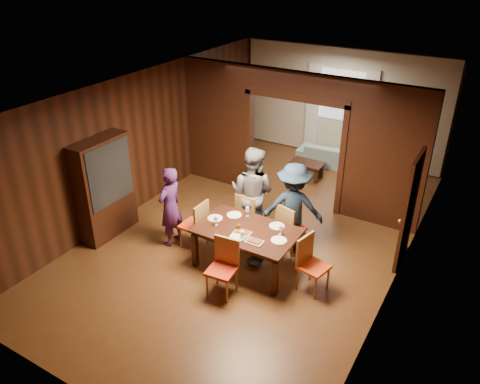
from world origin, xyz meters
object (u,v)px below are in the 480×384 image
Objects in this scene: chair_left at (193,224)px; chair_far_l at (251,215)px; chair_near at (222,269)px; hutch at (105,188)px; sofa at (335,156)px; chair_right at (314,265)px; chair_far_r at (291,227)px; person_navy at (293,207)px; person_grey at (252,193)px; dining_table at (247,248)px; person_purple at (170,207)px; coffee_table at (307,170)px.

chair_far_l is at bearing 138.82° from chair_left.
chair_far_l is at bearing 98.86° from chair_near.
chair_far_l is 0.48× the size of hutch.
chair_right reaches higher than sofa.
chair_left is at bearing 43.30° from chair_far_r.
person_navy is at bearing 72.04° from chair_near.
person_grey is 0.93× the size of hutch.
chair_far_r is (0.44, 0.88, 0.10)m from dining_table.
hutch is (-2.47, -1.32, 0.52)m from chair_far_l.
person_purple is 1.83m from chair_near.
chair_left is 1.83m from chair_far_r.
chair_near is (0.46, -1.81, -0.44)m from person_grey.
person_grey is 1.08× the size of person_navy.
chair_left and chair_right have the same top height.
chair_right is at bearing -0.49° from dining_table.
chair_near is at bearing -8.22° from hutch.
chair_right is at bearing 155.94° from chair_far_l.
chair_far_l is at bearing -16.53° from person_navy.
person_purple is at bearing 15.39° from hutch.
person_purple reaches higher than chair_near.
chair_far_r is at bearing 82.56° from person_navy.
coffee_table is 5.00m from hutch.
chair_right is at bearing 28.77° from chair_near.
chair_near is 2.99m from hutch.
hutch reaches higher than dining_table.
hutch is at bearing 166.33° from chair_near.
hutch is at bearing -73.75° from chair_left.
coffee_table is (-0.53, 3.90, -0.18)m from dining_table.
dining_table reaches higher than coffee_table.
chair_near is at bearing 54.09° from chair_left.
coffee_table is (-0.96, 2.94, -0.66)m from person_navy.
chair_far_r is at bearing 55.55° from chair_right.
chair_far_r is at bearing 21.62° from hutch.
person_purple is 1.63× the size of chair_left.
person_navy is at bearing 22.83° from hutch.
hutch reaches higher than coffee_table.
person_navy is 1.77× the size of chair_near.
sofa is at bearing 63.08° from hutch.
chair_right is at bearing 146.85° from person_grey.
dining_table is 0.87m from chair_near.
person_navy is 0.93m from chair_far_l.
person_navy is at bearing 176.69° from person_grey.
person_navy is 2.15× the size of coffee_table.
chair_right is at bearing 89.65° from chair_left.
sofa is (-0.60, 3.95, -0.58)m from person_navy.
coffee_table is at bearing 91.21° from chair_near.
person_purple is 0.54m from chair_left.
dining_table is 2.18× the size of coffee_table.
hutch reaches higher than chair_near.
person_purple reaches higher than chair_far_r.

